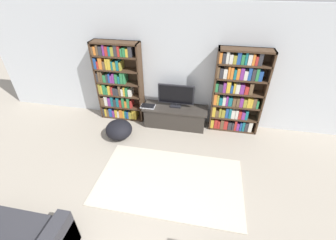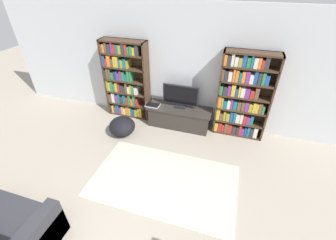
{
  "view_description": "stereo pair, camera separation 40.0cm",
  "coord_description": "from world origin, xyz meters",
  "px_view_note": "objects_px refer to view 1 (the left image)",
  "views": [
    {
      "loc": [
        0.66,
        -0.35,
        3.08
      ],
      "look_at": [
        0.0,
        3.07,
        0.7
      ],
      "focal_mm": 24.0,
      "sensor_mm": 36.0,
      "label": 1
    },
    {
      "loc": [
        1.05,
        -0.26,
        3.08
      ],
      "look_at": [
        0.0,
        3.07,
        0.7
      ],
      "focal_mm": 24.0,
      "sensor_mm": 36.0,
      "label": 2
    }
  ],
  "objects_px": {
    "bookshelf_left": "(118,83)",
    "laptop": "(148,106)",
    "bookshelf_right": "(236,93)",
    "television": "(176,95)",
    "beanbag_ottoman": "(119,130)",
    "tv_stand": "(175,116)"
  },
  "relations": [
    {
      "from": "bookshelf_left",
      "to": "laptop",
      "type": "distance_m",
      "value": 0.88
    },
    {
      "from": "bookshelf_left",
      "to": "television",
      "type": "bearing_deg",
      "value": -2.94
    },
    {
      "from": "television",
      "to": "beanbag_ottoman",
      "type": "relative_size",
      "value": 1.42
    },
    {
      "from": "laptop",
      "to": "television",
      "type": "bearing_deg",
      "value": 12.32
    },
    {
      "from": "bookshelf_left",
      "to": "television",
      "type": "xyz_separation_m",
      "value": [
        1.36,
        -0.07,
        -0.15
      ]
    },
    {
      "from": "bookshelf_right",
      "to": "television",
      "type": "distance_m",
      "value": 1.28
    },
    {
      "from": "bookshelf_left",
      "to": "laptop",
      "type": "xyz_separation_m",
      "value": [
        0.75,
        -0.2,
        -0.42
      ]
    },
    {
      "from": "tv_stand",
      "to": "laptop",
      "type": "height_order",
      "value": "laptop"
    },
    {
      "from": "bookshelf_right",
      "to": "television",
      "type": "bearing_deg",
      "value": -176.93
    },
    {
      "from": "bookshelf_left",
      "to": "bookshelf_right",
      "type": "relative_size",
      "value": 1.0
    },
    {
      "from": "bookshelf_left",
      "to": "laptop",
      "type": "height_order",
      "value": "bookshelf_left"
    },
    {
      "from": "bookshelf_right",
      "to": "television",
      "type": "xyz_separation_m",
      "value": [
        -1.27,
        -0.07,
        -0.15
      ]
    },
    {
      "from": "bookshelf_right",
      "to": "tv_stand",
      "type": "bearing_deg",
      "value": -174.48
    },
    {
      "from": "bookshelf_left",
      "to": "tv_stand",
      "type": "height_order",
      "value": "bookshelf_left"
    },
    {
      "from": "tv_stand",
      "to": "laptop",
      "type": "relative_size",
      "value": 4.55
    },
    {
      "from": "television",
      "to": "laptop",
      "type": "xyz_separation_m",
      "value": [
        -0.61,
        -0.13,
        -0.27
      ]
    },
    {
      "from": "bookshelf_left",
      "to": "bookshelf_right",
      "type": "xyz_separation_m",
      "value": [
        2.63,
        -0.0,
        0.0
      ]
    },
    {
      "from": "television",
      "to": "laptop",
      "type": "height_order",
      "value": "television"
    },
    {
      "from": "bookshelf_left",
      "to": "bookshelf_right",
      "type": "distance_m",
      "value": 2.63
    },
    {
      "from": "bookshelf_left",
      "to": "beanbag_ottoman",
      "type": "xyz_separation_m",
      "value": [
        0.25,
        -0.81,
        -0.7
      ]
    },
    {
      "from": "bookshelf_left",
      "to": "laptop",
      "type": "relative_size",
      "value": 5.77
    },
    {
      "from": "beanbag_ottoman",
      "to": "bookshelf_right",
      "type": "bearing_deg",
      "value": 18.82
    }
  ]
}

